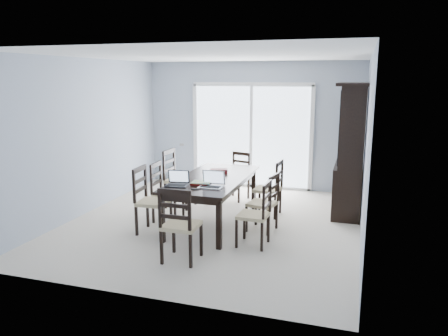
{
  "coord_description": "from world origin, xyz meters",
  "views": [
    {
      "loc": [
        2.15,
        -6.3,
        2.3
      ],
      "look_at": [
        0.18,
        0.0,
        0.91
      ],
      "focal_mm": 35.0,
      "sensor_mm": 36.0,
      "label": 1
    }
  ],
  "objects_px": {
    "chair_left_near": "(147,193)",
    "laptop_dark": "(177,183)",
    "game_box": "(219,171)",
    "hot_tub": "(220,157)",
    "chair_right_near": "(260,207)",
    "chair_left_far": "(175,172)",
    "chair_left_mid": "(162,185)",
    "china_hutch": "(351,151)",
    "chair_right_mid": "(268,196)",
    "chair_right_far": "(273,182)",
    "cell_phone": "(195,189)",
    "laptop_silver": "(211,184)",
    "chair_end_far": "(238,171)",
    "chair_end_near": "(178,217)",
    "dining_table": "(213,182)"
  },
  "relations": [
    {
      "from": "dining_table",
      "to": "chair_right_mid",
      "type": "xyz_separation_m",
      "value": [
        0.9,
        -0.11,
        -0.13
      ]
    },
    {
      "from": "hot_tub",
      "to": "laptop_silver",
      "type": "bearing_deg",
      "value": -74.06
    },
    {
      "from": "chair_left_far",
      "to": "china_hutch",
      "type": "bearing_deg",
      "value": 103.03
    },
    {
      "from": "chair_end_near",
      "to": "hot_tub",
      "type": "bearing_deg",
      "value": 101.19
    },
    {
      "from": "chair_left_mid",
      "to": "laptop_silver",
      "type": "distance_m",
      "value": 1.16
    },
    {
      "from": "china_hutch",
      "to": "chair_end_far",
      "type": "xyz_separation_m",
      "value": [
        -2.03,
        0.27,
        -0.53
      ]
    },
    {
      "from": "chair_right_mid",
      "to": "cell_phone",
      "type": "height_order",
      "value": "chair_right_mid"
    },
    {
      "from": "laptop_silver",
      "to": "chair_end_far",
      "type": "bearing_deg",
      "value": 94.47
    },
    {
      "from": "chair_left_near",
      "to": "laptop_dark",
      "type": "distance_m",
      "value": 0.53
    },
    {
      "from": "china_hutch",
      "to": "laptop_silver",
      "type": "xyz_separation_m",
      "value": [
        -1.84,
        -1.88,
        -0.27
      ]
    },
    {
      "from": "laptop_dark",
      "to": "chair_right_near",
      "type": "bearing_deg",
      "value": -10.21
    },
    {
      "from": "laptop_silver",
      "to": "hot_tub",
      "type": "bearing_deg",
      "value": 105.43
    },
    {
      "from": "chair_left_near",
      "to": "chair_left_mid",
      "type": "relative_size",
      "value": 1.05
    },
    {
      "from": "china_hutch",
      "to": "dining_table",
      "type": "bearing_deg",
      "value": -148.29
    },
    {
      "from": "chair_end_near",
      "to": "laptop_dark",
      "type": "distance_m",
      "value": 0.99
    },
    {
      "from": "chair_left_mid",
      "to": "game_box",
      "type": "distance_m",
      "value": 0.95
    },
    {
      "from": "cell_phone",
      "to": "game_box",
      "type": "relative_size",
      "value": 0.39
    },
    {
      "from": "dining_table",
      "to": "chair_left_near",
      "type": "relative_size",
      "value": 1.92
    },
    {
      "from": "chair_right_mid",
      "to": "chair_left_near",
      "type": "bearing_deg",
      "value": 118.97
    },
    {
      "from": "chair_end_far",
      "to": "chair_left_near",
      "type": "bearing_deg",
      "value": 86.34
    },
    {
      "from": "chair_end_near",
      "to": "chair_right_far",
      "type": "bearing_deg",
      "value": 70.83
    },
    {
      "from": "hot_tub",
      "to": "chair_right_near",
      "type": "bearing_deg",
      "value": -65.37
    },
    {
      "from": "chair_right_mid",
      "to": "chair_right_far",
      "type": "xyz_separation_m",
      "value": [
        -0.07,
        0.77,
        0.03
      ]
    },
    {
      "from": "game_box",
      "to": "hot_tub",
      "type": "bearing_deg",
      "value": 107.43
    },
    {
      "from": "chair_end_near",
      "to": "laptop_dark",
      "type": "height_order",
      "value": "chair_end_near"
    },
    {
      "from": "game_box",
      "to": "hot_tub",
      "type": "distance_m",
      "value": 3.21
    },
    {
      "from": "chair_right_near",
      "to": "laptop_silver",
      "type": "distance_m",
      "value": 0.78
    },
    {
      "from": "chair_left_near",
      "to": "laptop_silver",
      "type": "height_order",
      "value": "chair_left_near"
    },
    {
      "from": "chair_right_mid",
      "to": "laptop_silver",
      "type": "height_order",
      "value": "chair_right_mid"
    },
    {
      "from": "laptop_dark",
      "to": "game_box",
      "type": "xyz_separation_m",
      "value": [
        0.31,
        1.01,
        -0.02
      ]
    },
    {
      "from": "chair_left_mid",
      "to": "cell_phone",
      "type": "bearing_deg",
      "value": 47.58
    },
    {
      "from": "chair_left_far",
      "to": "laptop_silver",
      "type": "height_order",
      "value": "chair_left_far"
    },
    {
      "from": "chair_left_near",
      "to": "chair_right_far",
      "type": "xyz_separation_m",
      "value": [
        1.63,
        1.32,
        -0.03
      ]
    },
    {
      "from": "china_hutch",
      "to": "chair_right_near",
      "type": "height_order",
      "value": "china_hutch"
    },
    {
      "from": "chair_right_mid",
      "to": "chair_end_near",
      "type": "bearing_deg",
      "value": 161.81
    },
    {
      "from": "game_box",
      "to": "chair_end_near",
      "type": "bearing_deg",
      "value": -87.4
    },
    {
      "from": "laptop_silver",
      "to": "game_box",
      "type": "relative_size",
      "value": 1.22
    },
    {
      "from": "chair_left_near",
      "to": "hot_tub",
      "type": "height_order",
      "value": "chair_left_near"
    },
    {
      "from": "chair_left_near",
      "to": "chair_left_far",
      "type": "bearing_deg",
      "value": -176.41
    },
    {
      "from": "chair_left_mid",
      "to": "china_hutch",
      "type": "bearing_deg",
      "value": 112.83
    },
    {
      "from": "chair_right_near",
      "to": "chair_right_far",
      "type": "height_order",
      "value": "chair_right_far"
    },
    {
      "from": "cell_phone",
      "to": "hot_tub",
      "type": "bearing_deg",
      "value": 94.21
    },
    {
      "from": "chair_right_near",
      "to": "chair_right_far",
      "type": "xyz_separation_m",
      "value": [
        -0.09,
        1.38,
        0.02
      ]
    },
    {
      "from": "chair_right_mid",
      "to": "laptop_dark",
      "type": "bearing_deg",
      "value": 126.38
    },
    {
      "from": "chair_left_far",
      "to": "chair_right_mid",
      "type": "distance_m",
      "value": 2.02
    },
    {
      "from": "chair_right_near",
      "to": "chair_end_far",
      "type": "xyz_separation_m",
      "value": [
        -0.92,
        2.24,
        -0.01
      ]
    },
    {
      "from": "chair_left_far",
      "to": "hot_tub",
      "type": "height_order",
      "value": "chair_left_far"
    },
    {
      "from": "laptop_dark",
      "to": "laptop_silver",
      "type": "distance_m",
      "value": 0.5
    },
    {
      "from": "china_hutch",
      "to": "chair_left_far",
      "type": "bearing_deg",
      "value": -169.42
    },
    {
      "from": "laptop_dark",
      "to": "chair_left_far",
      "type": "bearing_deg",
      "value": 105.81
    }
  ]
}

